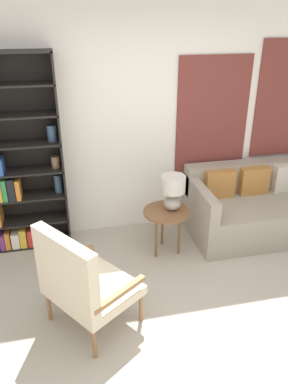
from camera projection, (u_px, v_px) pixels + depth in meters
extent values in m
plane|color=#B2A899|center=(172.00, 348.00, 3.05)|extent=(14.00, 14.00, 0.00)
cube|color=white|center=(126.00, 121.00, 4.24)|extent=(6.40, 0.06, 2.70)
cube|color=brown|center=(213.00, 116.00, 4.40)|extent=(0.88, 0.02, 1.36)
cube|color=brown|center=(287.00, 100.00, 4.52)|extent=(0.80, 0.02, 1.39)
cube|color=black|center=(62.00, 155.00, 4.06)|extent=(0.02, 0.30, 2.15)
cube|color=black|center=(29.00, 242.00, 4.43)|extent=(0.99, 0.30, 0.02)
cube|color=black|center=(17.00, 153.00, 4.10)|extent=(0.99, 0.01, 2.15)
cube|color=black|center=(25.00, 220.00, 4.30)|extent=(0.99, 0.30, 0.02)
cube|color=#7A338C|center=(3.00, 239.00, 4.32)|extent=(0.05, 0.24, 0.18)
cube|color=orange|center=(8.00, 238.00, 4.31)|extent=(0.05, 0.21, 0.21)
cube|color=silver|center=(16.00, 237.00, 4.34)|extent=(0.09, 0.23, 0.18)
cube|color=gold|center=(24.00, 235.00, 4.35)|extent=(0.07, 0.23, 0.22)
cube|color=red|center=(32.00, 236.00, 4.35)|extent=(0.08, 0.19, 0.20)
cube|color=black|center=(22.00, 196.00, 4.17)|extent=(0.99, 0.30, 0.02)
cube|color=black|center=(18.00, 171.00, 4.04)|extent=(0.99, 0.30, 0.02)
cube|color=#338C4C|center=(5.00, 188.00, 4.06)|extent=(0.05, 0.23, 0.25)
cube|color=black|center=(12.00, 188.00, 4.05)|extent=(0.08, 0.18, 0.25)
cube|color=orange|center=(18.00, 188.00, 4.07)|extent=(0.05, 0.19, 0.23)
cylinder|color=#334C6B|center=(58.00, 184.00, 4.20)|extent=(0.09, 0.09, 0.22)
cube|color=black|center=(13.00, 144.00, 3.90)|extent=(0.99, 0.30, 0.02)
cube|color=#2D56A8|center=(0.00, 166.00, 3.93)|extent=(0.06, 0.19, 0.17)
cylinder|color=#8C6B4C|center=(56.00, 162.00, 4.08)|extent=(0.09, 0.09, 0.13)
cube|color=black|center=(9.00, 116.00, 3.77)|extent=(0.99, 0.30, 0.02)
cylinder|color=#334C6B|center=(52.00, 133.00, 3.94)|extent=(0.10, 0.10, 0.17)
cube|color=black|center=(4.00, 85.00, 3.64)|extent=(0.99, 0.30, 0.02)
cylinder|color=olive|center=(141.00, 307.00, 3.26)|extent=(0.04, 0.04, 0.30)
cylinder|color=olive|center=(95.00, 277.00, 3.63)|extent=(0.04, 0.04, 0.30)
cylinder|color=olive|center=(95.00, 343.00, 2.91)|extent=(0.04, 0.04, 0.30)
cylinder|color=olive|center=(49.00, 306.00, 3.27)|extent=(0.04, 0.04, 0.30)
cube|color=beige|center=(94.00, 289.00, 3.19)|extent=(0.90, 0.91, 0.08)
cube|color=beige|center=(66.00, 271.00, 2.87)|extent=(0.48, 0.62, 0.59)
cube|color=olive|center=(120.00, 294.00, 2.93)|extent=(0.48, 0.36, 0.04)
cube|color=olive|center=(69.00, 260.00, 3.32)|extent=(0.48, 0.36, 0.04)
cube|color=#9E9384|center=(258.00, 217.00, 4.56)|extent=(1.64, 0.91, 0.44)
cube|color=#9E9384|center=(249.00, 175.00, 4.70)|extent=(1.64, 0.20, 0.37)
cube|color=#9E9384|center=(201.00, 197.00, 4.26)|extent=(0.12, 0.91, 0.26)
cube|color=#B27538|center=(220.00, 184.00, 4.48)|extent=(0.36, 0.12, 0.34)
cube|color=#B27538|center=(254.00, 181.00, 4.57)|extent=(0.36, 0.12, 0.34)
cube|color=beige|center=(287.00, 178.00, 4.66)|extent=(0.36, 0.12, 0.34)
cylinder|color=brown|center=(166.00, 212.00, 4.06)|extent=(0.51, 0.51, 0.02)
cylinder|color=brown|center=(162.00, 226.00, 4.31)|extent=(0.03, 0.03, 0.50)
cylinder|color=brown|center=(156.00, 237.00, 4.08)|extent=(0.03, 0.03, 0.50)
cylinder|color=brown|center=(179.00, 235.00, 4.14)|extent=(0.03, 0.03, 0.50)
ellipsoid|color=#A59E93|center=(172.00, 203.00, 4.06)|extent=(0.19, 0.19, 0.16)
cylinder|color=tan|center=(173.00, 194.00, 4.01)|extent=(0.02, 0.02, 0.06)
cylinder|color=beige|center=(173.00, 184.00, 3.96)|extent=(0.27, 0.27, 0.18)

